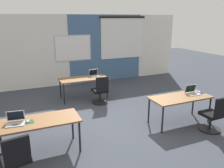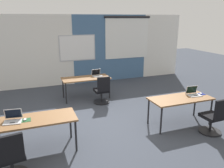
{
  "view_description": "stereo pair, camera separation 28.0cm",
  "coord_description": "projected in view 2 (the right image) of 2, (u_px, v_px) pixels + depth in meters",
  "views": [
    {
      "loc": [
        -2.03,
        -4.92,
        2.66
      ],
      "look_at": [
        0.27,
        0.4,
        0.96
      ],
      "focal_mm": 36.27,
      "sensor_mm": 36.0,
      "label": 1
    },
    {
      "loc": [
        -1.77,
        -5.03,
        2.66
      ],
      "look_at": [
        0.27,
        0.4,
        0.96
      ],
      "focal_mm": 36.27,
      "sensor_mm": 36.0,
      "label": 2
    }
  ],
  "objects": [
    {
      "name": "desk_near_left",
      "position": [
        36.0,
        121.0,
        4.55
      ],
      "size": [
        1.6,
        0.7,
        0.72
      ],
      "color": "brown",
      "rests_on": "ground"
    },
    {
      "name": "mousepad_near_right_end",
      "position": [
        201.0,
        94.0,
        5.99
      ],
      "size": [
        0.22,
        0.19,
        0.0
      ],
      "color": "navy",
      "rests_on": "desk_near_right"
    },
    {
      "name": "laptop_near_right_end",
      "position": [
        193.0,
        93.0,
        5.9
      ],
      "size": [
        0.35,
        0.31,
        0.23
      ],
      "rotation": [
        0.0,
        0.0,
        -0.07
      ],
      "color": "silver",
      "rests_on": "desk_near_right"
    },
    {
      "name": "laptop_far_right",
      "position": [
        97.0,
        75.0,
        7.83
      ],
      "size": [
        0.36,
        0.33,
        0.23
      ],
      "rotation": [
        0.0,
        0.0,
        0.13
      ],
      "color": "#B7B7BC",
      "rests_on": "desk_far_center"
    },
    {
      "name": "mouse_near_right_end",
      "position": [
        201.0,
        93.0,
        5.98
      ],
      "size": [
        0.08,
        0.11,
        0.03
      ],
      "color": "silver",
      "rests_on": "mousepad_near_right_end"
    },
    {
      "name": "laptop_near_left_end",
      "position": [
        13.0,
        119.0,
        4.4
      ],
      "size": [
        0.36,
        0.33,
        0.23
      ],
      "rotation": [
        0.0,
        0.0,
        -0.13
      ],
      "color": "silver",
      "rests_on": "desk_near_left"
    },
    {
      "name": "chair_near_left_end",
      "position": [
        11.0,
        160.0,
        3.79
      ],
      "size": [
        0.52,
        0.57,
        0.92
      ],
      "rotation": [
        0.0,
        0.0,
        3.31
      ],
      "color": "black",
      "rests_on": "ground"
    },
    {
      "name": "desk_near_right",
      "position": [
        181.0,
        100.0,
        5.73
      ],
      "size": [
        1.6,
        0.7,
        0.72
      ],
      "color": "brown",
      "rests_on": "ground"
    },
    {
      "name": "back_wall_assembly",
      "position": [
        75.0,
        50.0,
        9.26
      ],
      "size": [
        10.0,
        0.27,
        2.8
      ],
      "color": "silver",
      "rests_on": "ground"
    },
    {
      "name": "chair_near_right_end",
      "position": [
        214.0,
        119.0,
        5.31
      ],
      "size": [
        0.52,
        0.55,
        0.92
      ],
      "rotation": [
        0.0,
        0.0,
        3.18
      ],
      "color": "black",
      "rests_on": "ground"
    },
    {
      "name": "chair_far_right",
      "position": [
        102.0,
        92.0,
        7.24
      ],
      "size": [
        0.52,
        0.54,
        0.92
      ],
      "rotation": [
        0.0,
        0.0,
        3.14
      ],
      "color": "black",
      "rests_on": "ground"
    },
    {
      "name": "mousepad_near_left_end",
      "position": [
        25.0,
        120.0,
        4.46
      ],
      "size": [
        0.22,
        0.19,
        0.0
      ],
      "color": "#23512D",
      "rests_on": "desk_near_left"
    },
    {
      "name": "ground_plane",
      "position": [
        108.0,
        125.0,
        5.86
      ],
      "size": [
        24.0,
        24.0,
        0.0
      ],
      "color": "#383D47"
    },
    {
      "name": "desk_far_center",
      "position": [
        86.0,
        79.0,
        7.65
      ],
      "size": [
        1.6,
        0.7,
        0.72
      ],
      "color": "brown",
      "rests_on": "ground"
    },
    {
      "name": "mouse_near_left_end",
      "position": [
        25.0,
        119.0,
        4.45
      ],
      "size": [
        0.08,
        0.11,
        0.03
      ],
      "color": "silver",
      "rests_on": "mousepad_near_left_end"
    }
  ]
}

